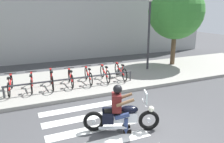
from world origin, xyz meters
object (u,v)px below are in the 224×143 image
(bicycle_4, at_px, (88,75))
(street_lamp, at_px, (149,27))
(motorcycle, at_px, (122,116))
(bicycle_2, at_px, (52,79))
(tree_near_rack, at_px, (176,12))
(bicycle_6, at_px, (121,71))
(bicycle_3, at_px, (71,78))
(bicycle_1, at_px, (32,82))
(bicycle_0, at_px, (10,85))
(bicycle_5, at_px, (105,73))
(rider, at_px, (119,105))
(bike_rack, at_px, (74,79))

(bicycle_4, bearing_deg, street_lamp, 14.21)
(motorcycle, height_order, bicycle_2, motorcycle)
(bicycle_4, relative_size, tree_near_rack, 0.32)
(bicycle_6, bearing_deg, bicycle_3, 180.00)
(motorcycle, height_order, bicycle_1, motorcycle)
(bicycle_0, relative_size, bicycle_4, 1.06)
(bicycle_5, bearing_deg, bicycle_3, 179.99)
(bicycle_3, distance_m, tree_near_rack, 7.47)
(rider, bearing_deg, bicycle_4, 84.07)
(bicycle_5, relative_size, tree_near_rack, 0.32)
(rider, relative_size, bicycle_4, 0.90)
(bicycle_0, bearing_deg, bike_rack, -12.46)
(bicycle_1, bearing_deg, bicycle_2, -0.08)
(motorcycle, relative_size, bicycle_4, 1.34)
(rider, xyz_separation_m, bicycle_4, (0.44, 4.28, -0.33))
(bicycle_4, bearing_deg, bike_rack, -146.49)
(bicycle_0, xyz_separation_m, bicycle_1, (0.84, -0.00, -0.00))
(bicycle_2, xyz_separation_m, bicycle_5, (2.51, 0.00, -0.02))
(bicycle_3, bearing_deg, bicycle_6, -0.00)
(motorcycle, distance_m, street_lamp, 7.08)
(motorcycle, bearing_deg, bicycle_5, 74.32)
(bicycle_0, xyz_separation_m, street_lamp, (7.21, 0.98, 2.03))
(bicycle_3, xyz_separation_m, bicycle_5, (1.68, -0.00, 0.01))
(rider, xyz_separation_m, bicycle_5, (1.28, 4.28, -0.33))
(street_lamp, bearing_deg, tree_near_rack, 10.91)
(bicycle_0, bearing_deg, motorcycle, -55.39)
(rider, distance_m, bicycle_1, 4.77)
(bicycle_2, height_order, bicycle_4, bicycle_2)
(bicycle_4, relative_size, bicycle_6, 0.94)
(bicycle_6, bearing_deg, bicycle_4, 180.00)
(bicycle_4, xyz_separation_m, tree_near_rack, (5.94, 1.38, 2.83))
(bicycle_6, relative_size, street_lamp, 0.41)
(bicycle_3, bearing_deg, street_lamp, 11.75)
(rider, relative_size, bicycle_1, 0.89)
(bicycle_1, relative_size, bicycle_3, 1.03)
(bicycle_4, xyz_separation_m, bicycle_5, (0.84, -0.00, 0.00))
(bicycle_0, bearing_deg, bicycle_3, -0.01)
(bike_rack, bearing_deg, street_lamp, 18.06)
(bicycle_2, xyz_separation_m, bicycle_6, (3.35, 0.00, -0.02))
(bicycle_6, bearing_deg, motorcycle, -115.40)
(bicycle_2, bearing_deg, motorcycle, -73.20)
(rider, distance_m, bicycle_2, 4.47)
(bicycle_1, relative_size, tree_near_rack, 0.32)
(bicycle_3, distance_m, bicycle_5, 1.68)
(street_lamp, bearing_deg, bicycle_4, -165.79)
(bicycle_3, relative_size, bicycle_6, 0.91)
(bicycle_4, height_order, bicycle_6, bicycle_6)
(bicycle_3, bearing_deg, bicycle_1, 180.00)
(bicycle_1, height_order, bicycle_4, bicycle_4)
(bicycle_3, bearing_deg, bicycle_2, -179.93)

